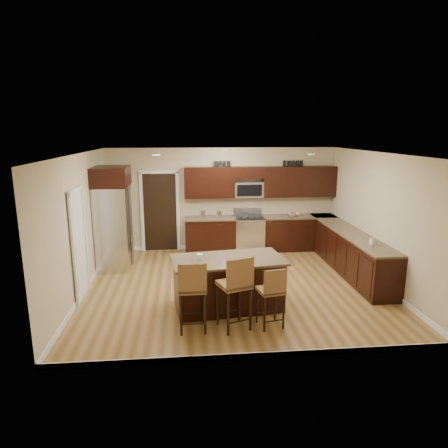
{
  "coord_description": "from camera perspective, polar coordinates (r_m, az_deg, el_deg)",
  "views": [
    {
      "loc": [
        -0.95,
        -7.69,
        3.12
      ],
      "look_at": [
        -0.18,
        0.4,
        1.22
      ],
      "focal_mm": 32.0,
      "sensor_mm": 36.0,
      "label": 1
    }
  ],
  "objects": [
    {
      "name": "letter_decor",
      "position": [
        10.48,
        4.8,
        8.59
      ],
      "size": [
        2.2,
        0.03,
        0.15
      ],
      "primitive_type": null,
      "color": "black",
      "rests_on": "upper_cabinets"
    },
    {
      "name": "wall_left",
      "position": [
        8.15,
        -19.86,
        -0.17
      ],
      "size": [
        0.0,
        5.5,
        5.5
      ],
      "primitive_type": "plane",
      "rotation": [
        1.57,
        0.0,
        1.57
      ],
      "color": "#C3B38C",
      "rests_on": "floor"
    },
    {
      "name": "canister_tall",
      "position": [
        10.37,
        -3.06,
        1.39
      ],
      "size": [
        0.12,
        0.12,
        0.18
      ],
      "primitive_type": "cylinder",
      "color": "silver",
      "rests_on": "base_cabinets"
    },
    {
      "name": "floor",
      "position": [
        8.35,
        1.5,
        -8.77
      ],
      "size": [
        6.0,
        6.0,
        0.0
      ],
      "primitive_type": "plane",
      "color": "olive",
      "rests_on": "ground"
    },
    {
      "name": "island_jar",
      "position": [
        7.02,
        -3.5,
        -4.69
      ],
      "size": [
        0.1,
        0.1,
        0.1
      ],
      "primitive_type": "cylinder",
      "color": "white",
      "rests_on": "island"
    },
    {
      "name": "base_cabinets",
      "position": [
        9.94,
        11.46,
        -2.64
      ],
      "size": [
        4.02,
        3.96,
        0.92
      ],
      "color": "black",
      "rests_on": "floor"
    },
    {
      "name": "soap_bottle",
      "position": [
        8.42,
        20.47,
        -2.18
      ],
      "size": [
        0.09,
        0.09,
        0.19
      ],
      "primitive_type": "imported",
      "rotation": [
        0.0,
        0.0,
        0.1
      ],
      "color": "#B2B2B2",
      "rests_on": "base_cabinets"
    },
    {
      "name": "floor_mat",
      "position": [
        9.72,
        6.82,
        -5.63
      ],
      "size": [
        0.99,
        0.76,
        0.01
      ],
      "primitive_type": "cube",
      "rotation": [
        0.0,
        0.0,
        0.21
      ],
      "color": "brown",
      "rests_on": "floor"
    },
    {
      "name": "pantry_door",
      "position": [
        7.95,
        -20.05,
        -2.98
      ],
      "size": [
        0.03,
        0.8,
        2.04
      ],
      "primitive_type": "cube",
      "color": "white",
      "rests_on": "floor"
    },
    {
      "name": "island",
      "position": [
        7.24,
        0.56,
        -8.65
      ],
      "size": [
        2.07,
        1.26,
        0.92
      ],
      "rotation": [
        0.0,
        0.0,
        0.12
      ],
      "color": "black",
      "rests_on": "floor"
    },
    {
      "name": "refrigerator",
      "position": [
        9.43,
        -15.52,
        0.93
      ],
      "size": [
        0.79,
        1.02,
        2.35
      ],
      "color": "silver",
      "rests_on": "floor"
    },
    {
      "name": "stool_mid",
      "position": [
        6.33,
        1.75,
        -8.64
      ],
      "size": [
        0.59,
        0.59,
        1.23
      ],
      "rotation": [
        0.0,
        0.0,
        0.35
      ],
      "color": "brown",
      "rests_on": "floor"
    },
    {
      "name": "stool_left",
      "position": [
        6.3,
        -4.53,
        -9.15
      ],
      "size": [
        0.44,
        0.44,
        1.17
      ],
      "rotation": [
        0.0,
        0.0,
        0.01
      ],
      "color": "brown",
      "rests_on": "floor"
    },
    {
      "name": "doorway",
      "position": [
        10.66,
        -9.11,
        1.68
      ],
      "size": [
        0.85,
        0.03,
        2.06
      ],
      "primitive_type": "cube",
      "color": "black",
      "rests_on": "floor"
    },
    {
      "name": "wall_right",
      "position": [
        8.83,
        21.27,
        0.68
      ],
      "size": [
        0.0,
        5.5,
        5.5
      ],
      "primitive_type": "plane",
      "rotation": [
        1.57,
        0.0,
        -1.57
      ],
      "color": "#C3B38C",
      "rests_on": "floor"
    },
    {
      "name": "wall_back",
      "position": [
        10.63,
        -0.25,
        3.57
      ],
      "size": [
        6.0,
        0.0,
        6.0
      ],
      "primitive_type": "plane",
      "rotation": [
        1.57,
        0.0,
        0.0
      ],
      "color": "#C3B38C",
      "rests_on": "floor"
    },
    {
      "name": "fruit_bowl",
      "position": [
        10.75,
        9.86,
        1.35
      ],
      "size": [
        0.36,
        0.36,
        0.08
      ],
      "primitive_type": "imported",
      "rotation": [
        0.0,
        0.0,
        -0.17
      ],
      "color": "silver",
      "rests_on": "base_cabinets"
    },
    {
      "name": "range",
      "position": [
        10.61,
        3.57,
        -1.33
      ],
      "size": [
        0.76,
        0.64,
        1.11
      ],
      "color": "silver",
      "rests_on": "floor"
    },
    {
      "name": "stool_right",
      "position": [
        6.48,
        6.89,
        -9.42
      ],
      "size": [
        0.45,
        0.45,
        1.03
      ],
      "rotation": [
        0.0,
        0.0,
        0.2
      ],
      "color": "brown",
      "rests_on": "floor"
    },
    {
      "name": "ceiling",
      "position": [
        7.76,
        1.62,
        10.05
      ],
      "size": [
        6.0,
        6.0,
        0.0
      ],
      "primitive_type": "plane",
      "rotation": [
        3.14,
        0.0,
        0.0
      ],
      "color": "silver",
      "rests_on": "wall_back"
    },
    {
      "name": "upper_cabinets",
      "position": [
        10.55,
        5.52,
        6.12
      ],
      "size": [
        4.0,
        0.33,
        0.8
      ],
      "color": "black",
      "rests_on": "wall_back"
    },
    {
      "name": "microwave",
      "position": [
        10.53,
        3.53,
        4.94
      ],
      "size": [
        0.76,
        0.31,
        0.4
      ],
      "primitive_type": "cube",
      "color": "silver",
      "rests_on": "upper_cabinets"
    },
    {
      "name": "canister_short",
      "position": [
        10.39,
        -0.73,
        1.43
      ],
      "size": [
        0.11,
        0.11,
        0.18
      ],
      "primitive_type": "cylinder",
      "color": "silver",
      "rests_on": "base_cabinets"
    }
  ]
}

